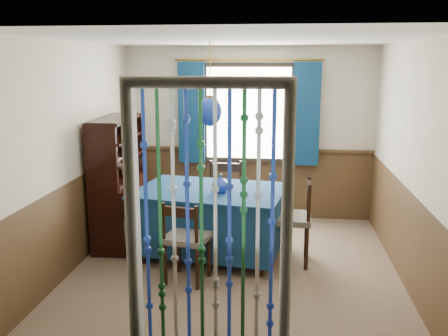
# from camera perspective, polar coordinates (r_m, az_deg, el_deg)

# --- Properties ---
(floor) EXTENTS (4.00, 4.00, 0.00)m
(floor) POSITION_cam_1_polar(r_m,az_deg,el_deg) (5.70, 1.24, -11.46)
(floor) COLOR brown
(floor) RESTS_ON ground
(ceiling) EXTENTS (4.00, 4.00, 0.00)m
(ceiling) POSITION_cam_1_polar(r_m,az_deg,el_deg) (5.23, 1.37, 14.53)
(ceiling) COLOR silver
(ceiling) RESTS_ON ground
(wall_back) EXTENTS (3.60, 0.00, 3.60)m
(wall_back) POSITION_cam_1_polar(r_m,az_deg,el_deg) (7.29, 2.81, 3.96)
(wall_back) COLOR beige
(wall_back) RESTS_ON ground
(wall_front) EXTENTS (3.60, 0.00, 3.60)m
(wall_front) POSITION_cam_1_polar(r_m,az_deg,el_deg) (3.40, -1.96, -5.45)
(wall_front) COLOR beige
(wall_front) RESTS_ON ground
(wall_left) EXTENTS (0.00, 4.00, 4.00)m
(wall_left) POSITION_cam_1_polar(r_m,az_deg,el_deg) (5.78, -16.76, 1.34)
(wall_left) COLOR beige
(wall_left) RESTS_ON ground
(wall_right) EXTENTS (0.00, 4.00, 4.00)m
(wall_right) POSITION_cam_1_polar(r_m,az_deg,el_deg) (5.46, 20.45, 0.48)
(wall_right) COLOR beige
(wall_right) RESTS_ON ground
(wainscot_back) EXTENTS (3.60, 0.00, 3.60)m
(wainscot_back) POSITION_cam_1_polar(r_m,az_deg,el_deg) (7.42, 2.75, -1.80)
(wainscot_back) COLOR #49321B
(wainscot_back) RESTS_ON ground
(wainscot_front) EXTENTS (3.60, 0.00, 3.60)m
(wainscot_front) POSITION_cam_1_polar(r_m,az_deg,el_deg) (3.71, -1.83, -16.51)
(wainscot_front) COLOR #49321B
(wainscot_front) RESTS_ON ground
(wainscot_left) EXTENTS (0.00, 4.00, 4.00)m
(wainscot_left) POSITION_cam_1_polar(r_m,az_deg,el_deg) (5.95, -16.19, -5.78)
(wainscot_left) COLOR #49321B
(wainscot_left) RESTS_ON ground
(wainscot_right) EXTENTS (0.00, 4.00, 4.00)m
(wainscot_right) POSITION_cam_1_polar(r_m,az_deg,el_deg) (5.65, 19.74, -6.99)
(wainscot_right) COLOR #49321B
(wainscot_right) RESTS_ON ground
(window) EXTENTS (1.32, 0.12, 1.42)m
(window) POSITION_cam_1_polar(r_m,az_deg,el_deg) (7.21, 2.81, 6.27)
(window) COLOR black
(window) RESTS_ON wall_back
(doorway) EXTENTS (1.16, 0.12, 2.18)m
(doorway) POSITION_cam_1_polar(r_m,az_deg,el_deg) (3.52, -1.78, -8.27)
(doorway) COLOR silver
(doorway) RESTS_ON ground
(dining_table) EXTENTS (1.84, 1.40, 0.81)m
(dining_table) POSITION_cam_1_polar(r_m,az_deg,el_deg) (5.92, -1.52, -5.71)
(dining_table) COLOR navy
(dining_table) RESTS_ON floor
(chair_near) EXTENTS (0.52, 0.50, 0.89)m
(chair_near) POSITION_cam_1_polar(r_m,az_deg,el_deg) (5.24, -4.36, -8.10)
(chair_near) COLOR black
(chair_near) RESTS_ON floor
(chair_far) EXTENTS (0.49, 0.47, 0.97)m
(chair_far) POSITION_cam_1_polar(r_m,az_deg,el_deg) (6.62, 0.09, -3.36)
(chair_far) COLOR black
(chair_far) RESTS_ON floor
(chair_left) EXTENTS (0.41, 0.43, 0.83)m
(chair_left) POSITION_cam_1_polar(r_m,az_deg,el_deg) (6.27, -10.01, -5.10)
(chair_left) COLOR black
(chair_left) RESTS_ON floor
(chair_right) EXTENTS (0.48, 0.50, 0.98)m
(chair_right) POSITION_cam_1_polar(r_m,az_deg,el_deg) (5.77, 7.91, -5.79)
(chair_right) COLOR black
(chair_right) RESTS_ON floor
(sideboard) EXTENTS (0.49, 1.24, 1.60)m
(sideboard) POSITION_cam_1_polar(r_m,az_deg,el_deg) (6.53, -11.92, -3.40)
(sideboard) COLOR black
(sideboard) RESTS_ON floor
(pendant_lamp) EXTENTS (0.27, 0.27, 0.94)m
(pendant_lamp) POSITION_cam_1_polar(r_m,az_deg,el_deg) (5.67, -1.59, 6.50)
(pendant_lamp) COLOR olive
(pendant_lamp) RESTS_ON ceiling
(vase_table) EXTENTS (0.19, 0.19, 0.19)m
(vase_table) POSITION_cam_1_polar(r_m,az_deg,el_deg) (5.68, -0.39, -1.86)
(vase_table) COLOR navy
(vase_table) RESTS_ON dining_table
(bowl_shelf) EXTENTS (0.22, 0.22, 0.05)m
(bowl_shelf) POSITION_cam_1_polar(r_m,az_deg,el_deg) (6.12, -12.47, 0.88)
(bowl_shelf) COLOR beige
(bowl_shelf) RESTS_ON sideboard
(vase_sideboard) EXTENTS (0.20, 0.20, 0.21)m
(vase_sideboard) POSITION_cam_1_polar(r_m,az_deg,el_deg) (6.66, -10.89, -0.05)
(vase_sideboard) COLOR beige
(vase_sideboard) RESTS_ON sideboard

